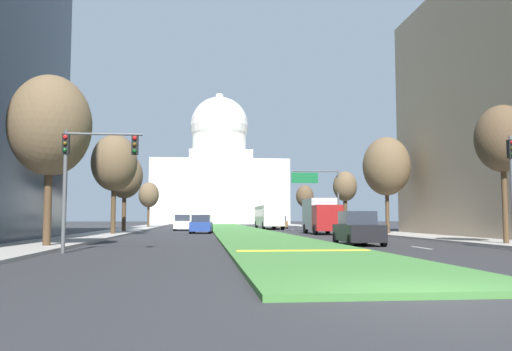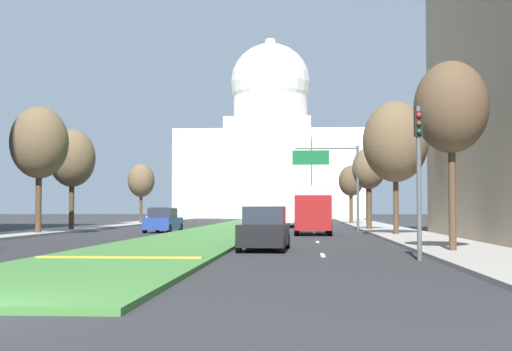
{
  "view_description": "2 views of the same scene",
  "coord_description": "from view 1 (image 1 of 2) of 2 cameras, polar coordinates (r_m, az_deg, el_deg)",
  "views": [
    {
      "loc": [
        -4.09,
        -9.34,
        1.49
      ],
      "look_at": [
        1.2,
        42.65,
        5.64
      ],
      "focal_mm": 37.17,
      "sensor_mm": 36.0,
      "label": 1
    },
    {
      "loc": [
        6.02,
        -12.03,
        1.78
      ],
      "look_at": [
        1.6,
        55.71,
        4.72
      ],
      "focal_mm": 52.24,
      "sensor_mm": 36.0,
      "label": 2
    }
  ],
  "objects": [
    {
      "name": "median_curb_nose",
      "position": [
        21.74,
        5.1,
        -8.03
      ],
      "size": [
        5.45,
        0.5,
        0.04
      ],
      "primitive_type": "cube",
      "color": "gold",
      "rests_on": "grass_median"
    },
    {
      "name": "overhead_guide_sign",
      "position": [
        55.55,
        7.04,
        -1.27
      ],
      "size": [
        5.06,
        0.2,
        6.5
      ],
      "color": "#515456",
      "rests_on": "ground_plane"
    },
    {
      "name": "sidewalk_left",
      "position": [
        58.02,
        -14.08,
        -5.8
      ],
      "size": [
        4.0,
        108.15,
        0.15
      ],
      "primitive_type": "cube",
      "color": "#9E9991",
      "rests_on": "ground_plane"
    },
    {
      "name": "sedan_distant",
      "position": [
        61.34,
        -7.92,
        -5.1
      ],
      "size": [
        1.99,
        4.57,
        1.8
      ],
      "color": "silver",
      "rests_on": "ground_plane"
    },
    {
      "name": "street_tree_right_far",
      "position": [
        56.8,
        9.56,
        -1.24
      ],
      "size": [
        2.54,
        2.54,
        6.38
      ],
      "color": "#4C3823",
      "rests_on": "ground_plane"
    },
    {
      "name": "grass_median",
      "position": [
        63.56,
        -2.13,
        -5.81
      ],
      "size": [
        6.06,
        108.15,
        0.14
      ],
      "primitive_type": "cube",
      "color": "#427A38",
      "rests_on": "ground_plane"
    },
    {
      "name": "traffic_light_near_left",
      "position": [
        23.58,
        -17.85,
        1.29
      ],
      "size": [
        3.34,
        0.35,
        5.2
      ],
      "color": "#515456",
      "rests_on": "ground_plane"
    },
    {
      "name": "street_tree_right_near",
      "position": [
        30.91,
        24.99,
        3.56
      ],
      "size": [
        2.85,
        2.85,
        7.44
      ],
      "color": "#4C3823",
      "rests_on": "ground_plane"
    },
    {
      "name": "city_bus",
      "position": [
        67.64,
        1.36,
        -4.3
      ],
      "size": [
        2.62,
        11.0,
        2.95
      ],
      "color": "beige",
      "rests_on": "ground_plane"
    },
    {
      "name": "lane_dashes_right",
      "position": [
        53.9,
        5.77,
        -6.09
      ],
      "size": [
        0.16,
        56.03,
        0.01
      ],
      "color": "silver",
      "rests_on": "ground_plane"
    },
    {
      "name": "sedan_far_horizon",
      "position": [
        71.69,
        2.57,
        -5.08
      ],
      "size": [
        2.07,
        4.41,
        1.72
      ],
      "color": "brown",
      "rests_on": "ground_plane"
    },
    {
      "name": "street_tree_left_near",
      "position": [
        27.9,
        -21.28,
        5.0
      ],
      "size": [
        3.97,
        3.97,
        8.47
      ],
      "color": "#4C3823",
      "rests_on": "ground_plane"
    },
    {
      "name": "street_tree_right_mid",
      "position": [
        46.96,
        13.86,
        0.96
      ],
      "size": [
        4.05,
        4.05,
        8.43
      ],
      "color": "#4C3823",
      "rests_on": "ground_plane"
    },
    {
      "name": "sidewalk_right",
      "position": [
        59.74,
        10.24,
        -5.82
      ],
      "size": [
        4.0,
        108.15,
        0.15
      ],
      "primitive_type": "cube",
      "color": "#9E9991",
      "rests_on": "ground_plane"
    },
    {
      "name": "capitol_building",
      "position": [
        129.23,
        -3.98,
        0.07
      ],
      "size": [
        32.08,
        22.9,
        31.99
      ],
      "color": "silver",
      "rests_on": "ground_plane"
    },
    {
      "name": "box_truck_delivery",
      "position": [
        48.02,
        7.03,
        -4.28
      ],
      "size": [
        2.4,
        6.4,
        3.2
      ],
      "color": "maroon",
      "rests_on": "ground_plane"
    },
    {
      "name": "street_tree_right_distant",
      "position": [
        78.36,
        5.27,
        -2.26
      ],
      "size": [
        2.6,
        2.6,
        6.26
      ],
      "color": "#4C3823",
      "rests_on": "ground_plane"
    },
    {
      "name": "ground_plane",
      "position": [
        69.56,
        -2.45,
        -5.76
      ],
      "size": [
        264.38,
        264.38,
        0.0
      ],
      "primitive_type": "plane",
      "color": "#2B2B2D"
    },
    {
      "name": "traffic_light_near_right",
      "position": [
        26.61,
        25.84,
        -0.16
      ],
      "size": [
        0.28,
        0.35,
        5.2
      ],
      "color": "#515456",
      "rests_on": "ground_plane"
    },
    {
      "name": "sedan_midblock",
      "position": [
        50.36,
        -5.9,
        -5.28
      ],
      "size": [
        2.24,
        4.4,
        1.74
      ],
      "color": "navy",
      "rests_on": "ground_plane"
    },
    {
      "name": "sedan_lead_stopped",
      "position": [
        29.45,
        10.91,
        -5.7
      ],
      "size": [
        2.06,
        4.41,
        1.83
      ],
      "color": "black",
      "rests_on": "ground_plane"
    },
    {
      "name": "street_tree_left_mid",
      "position": [
        46.13,
        -15.01,
        1.3
      ],
      "size": [
        3.82,
        3.82,
        8.48
      ],
      "color": "#4C3823",
      "rests_on": "ground_plane"
    },
    {
      "name": "street_tree_left_far",
      "position": [
        53.7,
        -13.95,
        -0.09
      ],
      "size": [
        3.53,
        3.53,
        7.78
      ],
      "color": "#4C3823",
      "rests_on": "ground_plane"
    },
    {
      "name": "street_tree_left_distant",
      "position": [
        77.76,
        -11.47,
        -2.07
      ],
      "size": [
        2.9,
        2.9,
        6.56
      ],
      "color": "#4C3823",
      "rests_on": "ground_plane"
    }
  ]
}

